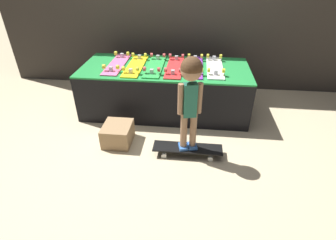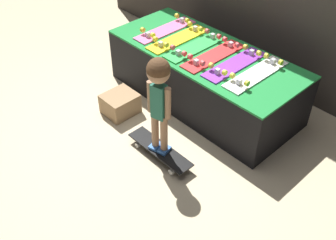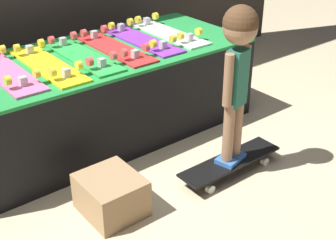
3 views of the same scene
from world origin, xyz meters
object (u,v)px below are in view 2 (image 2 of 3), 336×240
skateboard_red_on_rack (214,55)px  skateboard_pink_on_rack (165,29)px  child (159,89)px  storage_box (120,104)px  skateboard_green_on_rack (196,46)px  skateboard_white_on_rack (256,73)px  skateboard_purple_on_rack (235,64)px  skateboard_on_floor (160,150)px  skateboard_yellow_on_rack (178,38)px

skateboard_red_on_rack → skateboard_pink_on_rack: bearing=178.2°
child → storage_box: size_ratio=2.84×
skateboard_green_on_rack → skateboard_red_on_rack: (0.24, 0.00, 0.00)m
skateboard_white_on_rack → child: size_ratio=0.80×
skateboard_green_on_rack → child: bearing=-63.4°
skateboard_green_on_rack → storage_box: skateboard_green_on_rack is taller
skateboard_green_on_rack → child: child is taller
skateboard_pink_on_rack → skateboard_purple_on_rack: same height
skateboard_green_on_rack → child: 1.03m
skateboard_pink_on_rack → child: child is taller
skateboard_on_floor → child: 0.68m
skateboard_on_floor → child: child is taller
storage_box → skateboard_pink_on_rack: bearing=102.6°
skateboard_green_on_rack → skateboard_red_on_rack: bearing=0.2°
storage_box → skateboard_green_on_rack: bearing=68.7°
skateboard_pink_on_rack → skateboard_yellow_on_rack: same height
skateboard_pink_on_rack → storage_box: skateboard_pink_on_rack is taller
skateboard_red_on_rack → skateboard_white_on_rack: 0.49m
skateboard_pink_on_rack → skateboard_white_on_rack: bearing=0.8°
skateboard_green_on_rack → skateboard_purple_on_rack: bearing=3.4°
skateboard_red_on_rack → child: size_ratio=0.80×
skateboard_red_on_rack → storage_box: bearing=-124.9°
skateboard_green_on_rack → skateboard_purple_on_rack: same height
skateboard_purple_on_rack → skateboard_red_on_rack: bearing=-173.4°
skateboard_white_on_rack → skateboard_red_on_rack: bearing=-175.2°
skateboard_yellow_on_rack → storage_box: (-0.06, -0.77, -0.50)m
skateboard_red_on_rack → storage_box: size_ratio=2.28×
skateboard_purple_on_rack → child: child is taller
skateboard_pink_on_rack → storage_box: (0.18, -0.80, -0.50)m
child → storage_box: bearing=156.4°
skateboard_red_on_rack → skateboard_purple_on_rack: (0.24, 0.03, 0.00)m
skateboard_pink_on_rack → skateboard_red_on_rack: bearing=-1.8°
skateboard_yellow_on_rack → skateboard_on_floor: (0.70, -0.90, -0.53)m
skateboard_pink_on_rack → skateboard_red_on_rack: same height
skateboard_red_on_rack → skateboard_white_on_rack: bearing=4.8°
skateboard_white_on_rack → storage_box: size_ratio=2.28×
skateboard_yellow_on_rack → storage_box: 0.92m
skateboard_red_on_rack → skateboard_white_on_rack: (0.48, 0.04, 0.00)m
skateboard_purple_on_rack → skateboard_on_floor: bearing=-91.5°
skateboard_green_on_rack → skateboard_red_on_rack: size_ratio=1.00×
skateboard_red_on_rack → skateboard_on_floor: (0.22, -0.92, -0.53)m
storage_box → child: bearing=-10.1°
skateboard_red_on_rack → storage_box: skateboard_red_on_rack is taller
skateboard_on_floor → skateboard_green_on_rack: bearing=116.6°
skateboard_purple_on_rack → storage_box: (-0.79, -0.81, -0.50)m
skateboard_pink_on_rack → skateboard_yellow_on_rack: 0.24m
skateboard_purple_on_rack → skateboard_pink_on_rack: bearing=-179.7°
skateboard_yellow_on_rack → skateboard_red_on_rack: size_ratio=1.00×
skateboard_pink_on_rack → skateboard_purple_on_rack: size_ratio=1.00×
skateboard_yellow_on_rack → child: size_ratio=0.80×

